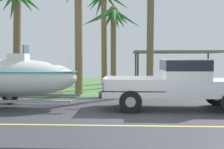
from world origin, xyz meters
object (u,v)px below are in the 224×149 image
(pickup_truck_towing, at_px, (183,81))
(palm_tree_mid, at_px, (17,15))
(boat_on_trailer, at_px, (12,78))
(palm_tree_near_left, at_px, (112,25))
(palm_tree_far_left, at_px, (78,4))
(carport_awning, at_px, (177,53))
(palm_tree_near_right, at_px, (104,13))

(pickup_truck_towing, distance_m, palm_tree_mid, 10.60)
(boat_on_trailer, bearing_deg, pickup_truck_towing, -0.00)
(palm_tree_near_left, distance_m, palm_tree_mid, 5.75)
(pickup_truck_towing, bearing_deg, palm_tree_near_left, 111.94)
(boat_on_trailer, bearing_deg, palm_tree_far_left, 64.53)
(boat_on_trailer, distance_m, palm_tree_near_left, 8.85)
(boat_on_trailer, xyz_separation_m, palm_tree_far_left, (1.93, 4.05, 3.55))
(boat_on_trailer, relative_size, palm_tree_mid, 1.02)
(palm_tree_near_left, xyz_separation_m, palm_tree_far_left, (-1.60, -3.53, 0.66))
(palm_tree_near_left, bearing_deg, boat_on_trailer, -114.99)
(carport_awning, relative_size, palm_tree_far_left, 1.03)
(pickup_truck_towing, relative_size, palm_tree_near_left, 1.05)
(palm_tree_near_right, bearing_deg, boat_on_trailer, -105.93)
(carport_awning, xyz_separation_m, palm_tree_mid, (-10.18, -6.60, 2.04))
(boat_on_trailer, bearing_deg, palm_tree_near_right, 74.07)
(carport_awning, height_order, palm_tree_far_left, palm_tree_far_left)
(palm_tree_near_right, bearing_deg, palm_tree_near_left, -73.72)
(palm_tree_near_left, height_order, palm_tree_far_left, palm_tree_far_left)
(pickup_truck_towing, height_order, palm_tree_near_left, palm_tree_near_left)
(palm_tree_near_left, distance_m, palm_tree_far_left, 3.94)
(boat_on_trailer, distance_m, carport_awning, 14.76)
(carport_awning, height_order, palm_tree_near_left, palm_tree_near_left)
(boat_on_trailer, bearing_deg, palm_tree_near_left, 65.01)
(palm_tree_far_left, bearing_deg, palm_tree_mid, 158.73)
(palm_tree_far_left, bearing_deg, pickup_truck_towing, -40.99)
(pickup_truck_towing, relative_size, palm_tree_far_left, 0.84)
(palm_tree_near_right, xyz_separation_m, palm_tree_mid, (-4.66, -4.45, -0.78))
(carport_awning, xyz_separation_m, palm_tree_far_left, (-6.43, -8.05, 2.34))
(boat_on_trailer, bearing_deg, palm_tree_mid, 108.25)
(palm_tree_mid, bearing_deg, palm_tree_near_right, 43.68)
(pickup_truck_towing, bearing_deg, boat_on_trailer, 180.00)
(palm_tree_near_left, bearing_deg, pickup_truck_towing, -68.06)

